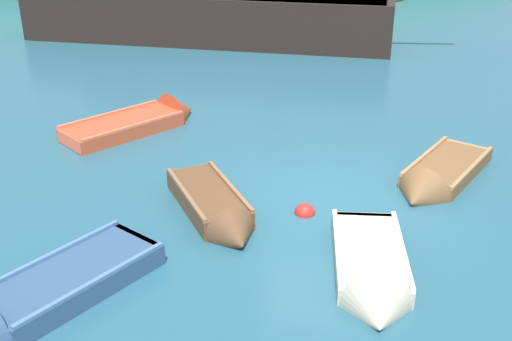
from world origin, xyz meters
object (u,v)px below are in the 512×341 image
object	(u,v)px
rowboat_outer_left	(144,123)
rowboat_outer_right	(437,180)
sailing_ship	(204,22)
rowboat_near_dock	(216,211)
rowboat_center	(40,300)
buoy_red	(305,213)
rowboat_portside	(372,278)

from	to	relation	value
rowboat_outer_left	rowboat_outer_right	world-z (taller)	rowboat_outer_left
sailing_ship	rowboat_near_dock	bearing A→B (deg)	-73.20
rowboat_center	rowboat_outer_right	size ratio (longest dim) A/B	1.06
rowboat_outer_right	buoy_red	size ratio (longest dim) A/B	8.13
rowboat_outer_left	rowboat_near_dock	size ratio (longest dim) A/B	1.11
sailing_ship	rowboat_outer_left	world-z (taller)	sailing_ship
rowboat_portside	rowboat_outer_right	distance (m)	4.22
sailing_ship	buoy_red	size ratio (longest dim) A/B	41.53
rowboat_outer_left	rowboat_portside	size ratio (longest dim) A/B	1.11
rowboat_center	buoy_red	xyz separation A→B (m)	(4.23, 3.14, -0.13)
rowboat_outer_right	rowboat_near_dock	xyz separation A→B (m)	(-4.69, -1.67, 0.05)
rowboat_outer_right	buoy_red	distance (m)	3.27
rowboat_outer_right	rowboat_portside	bearing A→B (deg)	7.06
rowboat_outer_left	rowboat_outer_right	size ratio (longest dim) A/B	1.05
rowboat_outer_left	rowboat_portside	world-z (taller)	rowboat_outer_left
rowboat_center	sailing_ship	bearing A→B (deg)	-145.22
rowboat_outer_left	rowboat_portside	bearing A→B (deg)	-98.43
buoy_red	rowboat_portside	bearing A→B (deg)	-66.37
rowboat_outer_left	rowboat_center	world-z (taller)	rowboat_outer_left
rowboat_center	rowboat_portside	size ratio (longest dim) A/B	1.12
rowboat_outer_left	rowboat_near_dock	xyz separation A→B (m)	(2.37, -4.87, 0.02)
sailing_ship	rowboat_outer_right	distance (m)	14.64
sailing_ship	rowboat_center	distance (m)	17.72
rowboat_center	rowboat_outer_left	bearing A→B (deg)	-143.81
rowboat_center	rowboat_outer_right	world-z (taller)	rowboat_center
rowboat_portside	rowboat_near_dock	distance (m)	3.47
rowboat_portside	rowboat_outer_right	world-z (taller)	rowboat_portside
rowboat_near_dock	buoy_red	distance (m)	1.78
sailing_ship	buoy_red	distance (m)	15.00
rowboat_center	buoy_red	world-z (taller)	rowboat_center
sailing_ship	rowboat_outer_left	bearing A→B (deg)	-83.42
rowboat_outer_left	rowboat_outer_right	distance (m)	7.75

